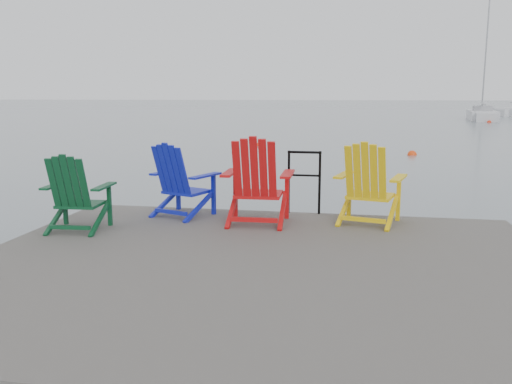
% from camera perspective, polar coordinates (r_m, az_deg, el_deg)
% --- Properties ---
extents(ground, '(400.00, 400.00, 0.00)m').
position_cam_1_polar(ground, '(5.68, -0.02, -12.38)').
color(ground, slate).
rests_on(ground, ground).
extents(dock, '(6.00, 5.00, 1.40)m').
position_cam_1_polar(dock, '(5.56, -0.02, -9.07)').
color(dock, '#2D2A28').
rests_on(dock, ground).
extents(handrail, '(0.48, 0.04, 0.90)m').
position_cam_1_polar(handrail, '(7.72, 5.09, 1.69)').
color(handrail, black).
rests_on(handrail, dock).
extents(chair_green, '(0.81, 0.75, 0.96)m').
position_cam_1_polar(chair_green, '(7.06, -18.45, -0.07)').
color(chair_green, '#0B3E20').
rests_on(chair_green, dock).
extents(chair_blue, '(0.98, 0.93, 1.02)m').
position_cam_1_polar(chair_blue, '(7.59, -7.95, 1.26)').
color(chair_blue, '#101AAC').
rests_on(chair_blue, dock).
extents(chair_red, '(0.93, 0.86, 1.14)m').
position_cam_1_polar(chair_red, '(7.05, 0.11, 1.19)').
color(chair_red, red).
rests_on(chair_red, dock).
extents(chair_yellow, '(0.98, 0.93, 1.07)m').
position_cam_1_polar(chair_yellow, '(7.21, 11.76, 0.90)').
color(chair_yellow, yellow).
rests_on(chair_yellow, dock).
extents(sailboat_near, '(3.12, 8.21, 11.10)m').
position_cam_1_polar(sailboat_near, '(51.07, 22.66, 7.42)').
color(sailboat_near, silver).
rests_on(sailboat_near, ground).
extents(buoy_a, '(0.34, 0.34, 0.34)m').
position_cam_1_polar(buoy_a, '(20.58, 16.10, 3.76)').
color(buoy_a, '#F4400E').
rests_on(buoy_a, ground).
extents(buoy_b, '(0.34, 0.34, 0.34)m').
position_cam_1_polar(buoy_b, '(23.35, 0.37, 4.89)').
color(buoy_b, red).
rests_on(buoy_b, ground).
extents(buoy_d, '(0.34, 0.34, 0.34)m').
position_cam_1_polar(buoy_d, '(46.36, 23.33, 6.73)').
color(buoy_d, red).
rests_on(buoy_d, ground).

